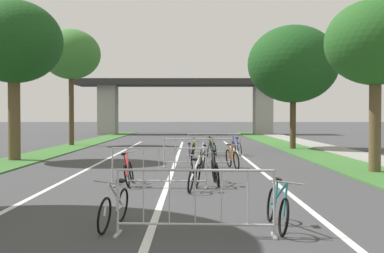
{
  "coord_description": "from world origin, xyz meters",
  "views": [
    {
      "loc": [
        0.67,
        -2.88,
        1.88
      ],
      "look_at": [
        0.74,
        17.98,
        1.43
      ],
      "focal_mm": 46.59,
      "sensor_mm": 36.0,
      "label": 1
    }
  ],
  "objects": [
    {
      "name": "grass_verge_left",
      "position": [
        -6.52,
        23.62,
        0.03
      ],
      "size": [
        2.05,
        57.73,
        0.05
      ],
      "primitive_type": "cube",
      "color": "#386B2D",
      "rests_on": "ground"
    },
    {
      "name": "crowd_barrier_second",
      "position": [
        -0.19,
        10.08,
        0.52
      ],
      "size": [
        2.53,
        0.56,
        1.05
      ],
      "rotation": [
        0.0,
        0.0,
        -0.05
      ],
      "color": "#ADADB2",
      "rests_on": "ground"
    },
    {
      "name": "bicycle_yellow_6",
      "position": [
        0.74,
        20.1,
        0.36
      ],
      "size": [
        0.44,
        1.63,
        0.88
      ],
      "rotation": [
        0.0,
        0.0,
        -0.07
      ],
      "color": "black",
      "rests_on": "ground"
    },
    {
      "name": "bicycle_red_10",
      "position": [
        -1.05,
        10.61,
        0.35
      ],
      "size": [
        0.44,
        1.58,
        0.9
      ],
      "rotation": [
        0.0,
        0.0,
        0.01
      ],
      "color": "black",
      "rests_on": "ground"
    },
    {
      "name": "lane_stripe_left_lane",
      "position": [
        -3.02,
        16.7,
        0.0
      ],
      "size": [
        0.14,
        33.4,
        0.01
      ],
      "primitive_type": "cube",
      "color": "silver",
      "rests_on": "ground"
    },
    {
      "name": "bicycle_red_0",
      "position": [
        1.44,
        20.13,
        0.37
      ],
      "size": [
        0.54,
        1.63,
        0.94
      ],
      "rotation": [
        0.0,
        0.0,
        -0.06
      ],
      "color": "black",
      "rests_on": "ground"
    },
    {
      "name": "sidewalk_path_right",
      "position": [
        8.43,
        23.62,
        0.04
      ],
      "size": [
        1.78,
        57.73,
        0.08
      ],
      "primitive_type": "cube",
      "color": "gray",
      "rests_on": "ground"
    },
    {
      "name": "bicycle_white_1",
      "position": [
        0.74,
        9.64,
        0.35
      ],
      "size": [
        0.6,
        1.61,
        0.87
      ],
      "rotation": [
        0.0,
        0.0,
        -0.18
      ],
      "color": "black",
      "rests_on": "ground"
    },
    {
      "name": "lane_stripe_center",
      "position": [
        0.0,
        16.7,
        0.0
      ],
      "size": [
        0.14,
        33.4,
        0.01
      ],
      "primitive_type": "cube",
      "color": "silver",
      "rests_on": "ground"
    },
    {
      "name": "bicycle_black_2",
      "position": [
        1.31,
        10.67,
        0.37
      ],
      "size": [
        0.43,
        1.66,
        0.97
      ],
      "rotation": [
        0.0,
        0.0,
        0.06
      ],
      "color": "black",
      "rests_on": "ground"
    },
    {
      "name": "crowd_barrier_third",
      "position": [
        0.88,
        15.29,
        0.52
      ],
      "size": [
        2.52,
        0.5,
        1.05
      ],
      "rotation": [
        0.0,
        0.0,
        0.02
      ],
      "color": "#ADADB2",
      "rests_on": "ground"
    },
    {
      "name": "tree_right_pine_far",
      "position": [
        6.32,
        24.94,
        4.76
      ],
      "size": [
        5.07,
        5.07,
        6.93
      ],
      "color": "#4C3823",
      "rests_on": "ground"
    },
    {
      "name": "grass_verge_right",
      "position": [
        6.52,
        23.62,
        0.03
      ],
      "size": [
        2.05,
        57.73,
        0.05
      ],
      "primitive_type": "cube",
      "color": "#386B2D",
      "rests_on": "ground"
    },
    {
      "name": "bicycle_silver_3",
      "position": [
        1.04,
        14.83,
        0.38
      ],
      "size": [
        0.51,
        1.66,
        0.96
      ],
      "rotation": [
        0.0,
        0.0,
        0.07
      ],
      "color": "black",
      "rests_on": "ground"
    },
    {
      "name": "tree_right_maple_mid",
      "position": [
        6.67,
        13.41,
        4.25
      ],
      "size": [
        3.3,
        3.3,
        5.69
      ],
      "color": "brown",
      "rests_on": "ground"
    },
    {
      "name": "bicycle_purple_4",
      "position": [
        0.61,
        15.71,
        0.39
      ],
      "size": [
        0.45,
        1.71,
        0.94
      ],
      "rotation": [
        0.0,
        0.0,
        0.04
      ],
      "color": "black",
      "rests_on": "ground"
    },
    {
      "name": "bicycle_blue_5",
      "position": [
        2.81,
        20.89,
        0.37
      ],
      "size": [
        0.62,
        1.68,
        0.97
      ],
      "rotation": [
        0.0,
        0.0,
        0.18
      ],
      "color": "black",
      "rests_on": "ground"
    },
    {
      "name": "bicycle_white_11",
      "position": [
        -0.63,
        5.42,
        0.35
      ],
      "size": [
        0.52,
        1.55,
        0.86
      ],
      "rotation": [
        0.0,
        0.0,
        2.98
      ],
      "color": "black",
      "rests_on": "ground"
    },
    {
      "name": "overpass_bridge",
      "position": [
        0.0,
        47.71,
        4.06
      ],
      "size": [
        21.89,
        4.18,
        5.56
      ],
      "color": "#2D2D30",
      "rests_on": "ground"
    },
    {
      "name": "crowd_barrier_nearest",
      "position": [
        0.73,
        4.88,
        0.52
      ],
      "size": [
        2.53,
        0.57,
        1.05
      ],
      "rotation": [
        0.0,
        0.0,
        -0.05
      ],
      "color": "#ADADB2",
      "rests_on": "ground"
    },
    {
      "name": "lane_stripe_right_lane",
      "position": [
        3.02,
        16.7,
        0.0
      ],
      "size": [
        0.14,
        33.4,
        0.01
      ],
      "primitive_type": "cube",
      "color": "silver",
      "rests_on": "ground"
    },
    {
      "name": "crowd_barrier_fourth",
      "position": [
        1.72,
        20.5,
        0.52
      ],
      "size": [
        2.52,
        0.48,
        1.05
      ],
      "rotation": [
        0.0,
        0.0,
        0.02
      ],
      "color": "#ADADB2",
      "rests_on": "ground"
    },
    {
      "name": "tree_left_cypress_far",
      "position": [
        -6.72,
        17.78,
        4.91
      ],
      "size": [
        4.03,
        4.03,
        6.67
      ],
      "color": "brown",
      "rests_on": "ground"
    },
    {
      "name": "bicycle_green_7",
      "position": [
        1.69,
        21.02,
        0.36
      ],
      "size": [
        0.51,
        1.72,
        0.91
      ],
      "rotation": [
        0.0,
        0.0,
        0.11
      ],
      "color": "black",
      "rests_on": "ground"
    },
    {
      "name": "bicycle_teal_8",
      "position": [
        2.1,
        5.38,
        0.35
      ],
      "size": [
        0.55,
        1.71,
        0.88
      ],
      "rotation": [
        0.0,
        0.0,
        3.16
      ],
      "color": "black",
      "rests_on": "ground"
    },
    {
      "name": "tree_left_oak_near",
      "position": [
        -6.91,
        28.37,
        5.71
      ],
      "size": [
        3.67,
        3.67,
        7.3
      ],
      "color": "#4C3823",
      "rests_on": "ground"
    },
    {
      "name": "bicycle_orange_9",
      "position": [
        2.1,
        14.74,
        0.36
      ],
      "size": [
        0.46,
        1.67,
        0.91
      ],
      "rotation": [
        0.0,
        0.0,
        3.33
      ],
      "color": "black",
      "rests_on": "ground"
    }
  ]
}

